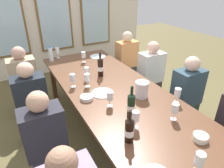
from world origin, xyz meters
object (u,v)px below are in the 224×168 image
Objects in this scene: wine_bottle_0 at (131,105)px; seated_person_2 at (25,84)px; seated_person_1 at (150,77)px; wine_glass_7 at (73,78)px; seated_person_3 at (126,62)px; dining_table at (112,92)px; wine_glass_2 at (84,55)px; wine_glass_5 at (57,51)px; wine_glass_1 at (87,78)px; seated_person_0 at (33,106)px; white_plate_2 at (98,56)px; seated_person_7 at (186,98)px; water_bottle at (51,54)px; seated_person_6 at (46,145)px; wine_bottle_2 at (100,67)px; white_plate_1 at (102,93)px; wine_glass_6 at (175,109)px; tasting_bowl_1 at (200,137)px; wine_glass_8 at (87,71)px; tasting_bowl_0 at (87,98)px; wine_glass_3 at (136,116)px; wine_glass_4 at (110,97)px; wine_glass_9 at (200,160)px; metal_pitcher at (142,89)px; wine_glass_0 at (178,93)px; wine_bottle_1 at (129,130)px.

seated_person_2 is at bearing 115.18° from wine_bottle_0.
seated_person_1 is 1.96m from seated_person_2.
wine_glass_7 is 0.16× the size of seated_person_3.
dining_table is 0.99m from wine_glass_2.
wine_glass_1 is at bearing -87.89° from wine_glass_5.
seated_person_0 reaches higher than wine_glass_2.
seated_person_3 is at bearing 32.84° from wine_glass_7.
white_plate_2 is 0.24× the size of seated_person_7.
water_bottle is 1.75m from seated_person_6.
wine_bottle_2 is 0.35m from wine_glass_1.
wine_bottle_0 is 0.30× the size of seated_person_1.
white_plate_1 is 0.99× the size of white_plate_2.
white_plate_1 is 1.50× the size of wine_glass_6.
wine_glass_1 is (-0.47, 1.33, 0.09)m from tasting_bowl_1.
wine_glass_1 is at bearing -110.59° from wine_glass_8.
seated_person_1 is (0.70, 1.22, -0.33)m from wine_glass_6.
wine_bottle_0 is at bearing -86.57° from wine_glass_8.
wine_glass_2 is (-0.20, 2.14, 0.09)m from tasting_bowl_1.
seated_person_7 is at bearing -15.92° from white_plate_1.
tasting_bowl_0 is at bearing -169.81° from white_plate_1.
wine_glass_3 is at bearing -82.85° from water_bottle.
water_bottle is at bearing 92.18° from tasting_bowl_0.
wine_glass_2 and wine_glass_8 have the same top height.
wine_glass_4 is 1.73m from wine_glass_5.
seated_person_1 is 1.00× the size of seated_person_6.
wine_glass_7 is at bearing 95.04° from tasting_bowl_0.
wine_glass_7 is at bearing 108.25° from wine_glass_4.
wine_glass_2 is (-0.01, 0.60, -0.01)m from wine_bottle_2.
white_plate_1 is at bearing 109.14° from tasting_bowl_1.
seated_person_2 is 1.00× the size of seated_person_3.
white_plate_1 is 1.50× the size of wine_glass_8.
wine_glass_9 is 0.16× the size of seated_person_1.
water_bottle is 2.07m from wine_glass_3.
dining_table is at bearing 21.51° from seated_person_6.
seated_person_1 reaches higher than white_plate_2.
metal_pitcher reaches higher than tasting_bowl_0.
wine_glass_0 and wine_glass_8 have the same top height.
seated_person_0 is (-1.23, -0.71, -0.22)m from white_plate_2.
wine_bottle_1 is 1.38m from seated_person_7.
wine_glass_9 reaches higher than tasting_bowl_0.
dining_table is 16.55× the size of wine_glass_3.
wine_glass_0 is 0.16× the size of seated_person_2.
wine_glass_2 and wine_glass_9 have the same top height.
dining_table is 1.37m from water_bottle.
seated_person_0 is (-1.11, 0.75, -0.31)m from metal_pitcher.
wine_glass_2 is 0.16× the size of seated_person_6.
wine_glass_6 is (-0.10, -1.95, 0.11)m from white_plate_2.
wine_glass_7 is at bearing 119.93° from wine_glass_6.
wine_bottle_1 is 2.40× the size of tasting_bowl_1.
wine_glass_1 is 0.52m from wine_glass_4.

